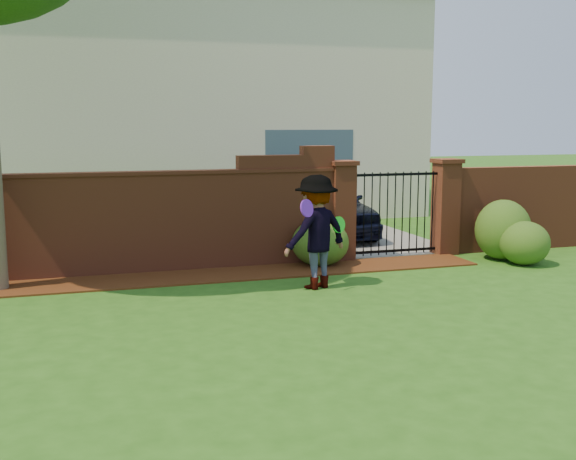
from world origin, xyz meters
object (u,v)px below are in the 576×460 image
object	(u,v)px
car	(326,206)
frisbee_green	(339,225)
man	(317,232)
frisbee_purple	(307,208)

from	to	relation	value
car	frisbee_green	xyz separation A→B (m)	(-1.50, -4.59, 0.29)
man	frisbee_purple	distance (m)	0.63
man	frisbee_purple	xyz separation A→B (m)	(-0.30, -0.35, 0.43)
frisbee_purple	car	bearing A→B (deg)	66.57
car	frisbee_purple	bearing A→B (deg)	-112.61
car	frisbee_purple	world-z (taller)	frisbee_purple
car	frisbee_purple	xyz separation A→B (m)	(-2.18, -5.04, 0.63)
man	frisbee_purple	world-z (taller)	man
man	frisbee_purple	size ratio (longest dim) A/B	6.59
frisbee_green	frisbee_purple	bearing A→B (deg)	-146.78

